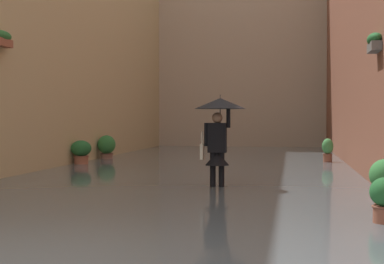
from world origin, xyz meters
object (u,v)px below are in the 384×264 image
(person_wading, at_px, (219,122))
(potted_plant_mid_right, at_px, (107,147))
(potted_plant_far_right, at_px, (81,152))
(potted_plant_mid_left, at_px, (328,150))

(person_wading, bearing_deg, potted_plant_mid_right, -56.55)
(person_wading, xyz_separation_m, potted_plant_far_right, (4.94, -5.08, -0.95))
(person_wading, height_order, potted_plant_mid_right, person_wading)
(potted_plant_mid_left, xyz_separation_m, potted_plant_mid_right, (7.53, -0.18, 0.04))
(person_wading, height_order, potted_plant_far_right, person_wading)
(person_wading, distance_m, potted_plant_far_right, 7.15)
(potted_plant_mid_left, distance_m, potted_plant_far_right, 7.88)
(person_wading, distance_m, potted_plant_mid_right, 8.92)
(potted_plant_mid_left, bearing_deg, person_wading, 69.88)
(person_wading, xyz_separation_m, potted_plant_mid_right, (4.89, -7.40, -0.91))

